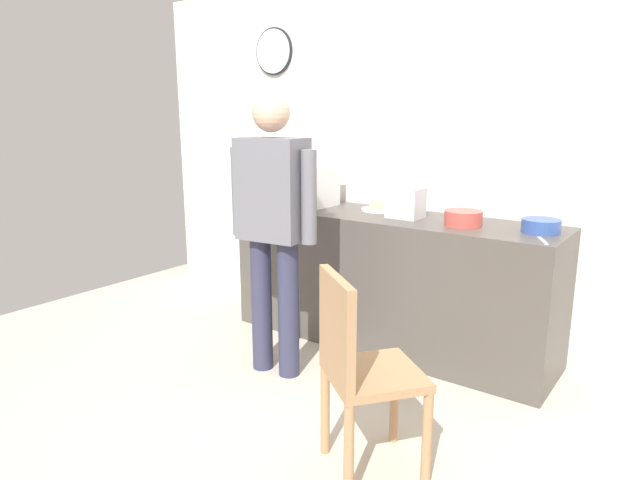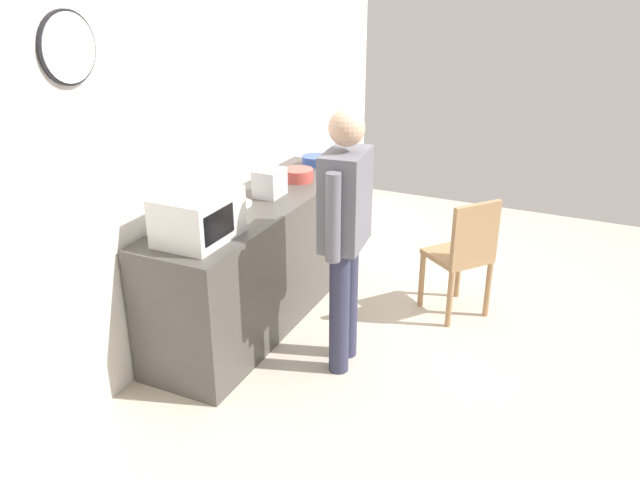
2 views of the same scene
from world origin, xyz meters
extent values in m
plane|color=beige|center=(0.00, 0.00, 0.00)|extent=(6.00, 6.00, 0.00)
cube|color=silver|center=(0.00, 1.60, 1.30)|extent=(5.40, 0.10, 2.60)
cylinder|color=white|center=(-1.48, 1.54, 2.10)|extent=(0.35, 0.03, 0.35)
cylinder|color=black|center=(-1.48, 1.54, 2.10)|extent=(0.37, 0.02, 0.37)
cube|color=#4C4742|center=(-0.19, 1.22, 0.46)|extent=(2.28, 0.62, 0.93)
cube|color=silver|center=(-0.97, 1.20, 1.08)|extent=(0.50, 0.38, 0.30)
cube|color=black|center=(-1.03, 1.01, 1.08)|extent=(0.30, 0.01, 0.18)
cylinder|color=white|center=(-0.35, 1.34, 0.93)|extent=(0.25, 0.25, 0.01)
cube|color=#DFB875|center=(-0.35, 1.34, 0.97)|extent=(0.14, 0.14, 0.05)
cylinder|color=#C64C42|center=(0.34, 1.18, 0.97)|extent=(0.23, 0.23, 0.09)
cylinder|color=#33519E|center=(0.78, 1.25, 0.96)|extent=(0.22, 0.22, 0.08)
cube|color=silver|center=(-0.08, 1.21, 1.03)|extent=(0.22, 0.18, 0.20)
cube|color=silver|center=(-0.86, 1.50, 0.93)|extent=(0.11, 0.15, 0.01)
cube|color=silver|center=(0.85, 1.02, 0.93)|extent=(0.10, 0.16, 0.01)
cylinder|color=#31324D|center=(-0.45, 0.42, 0.43)|extent=(0.13, 0.13, 0.86)
cylinder|color=#31324D|center=(-0.65, 0.40, 0.43)|extent=(0.13, 0.13, 0.86)
cube|color=slate|center=(-0.55, 0.41, 1.16)|extent=(0.42, 0.28, 0.60)
cylinder|color=slate|center=(-0.30, 0.44, 1.13)|extent=(0.09, 0.09, 0.54)
cylinder|color=slate|center=(-0.80, 0.38, 1.13)|extent=(0.09, 0.09, 0.54)
sphere|color=#D1A889|center=(-0.55, 0.41, 1.61)|extent=(0.22, 0.22, 0.22)
cylinder|color=#A87F56|center=(0.71, -0.06, 0.23)|extent=(0.04, 0.04, 0.45)
cylinder|color=#A87F56|center=(0.43, 0.16, 0.23)|extent=(0.04, 0.04, 0.45)
cylinder|color=#A87F56|center=(0.49, -0.34, 0.23)|extent=(0.04, 0.04, 0.45)
cylinder|color=#A87F56|center=(0.21, -0.11, 0.23)|extent=(0.04, 0.04, 0.45)
cube|color=#A87F56|center=(0.46, -0.09, 0.47)|extent=(0.56, 0.56, 0.04)
cube|color=#A87F56|center=(0.35, -0.23, 0.71)|extent=(0.34, 0.28, 0.45)
camera|label=1|loc=(1.59, -2.06, 1.60)|focal=31.00mm
camera|label=2|loc=(-3.94, -1.00, 2.46)|focal=35.90mm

